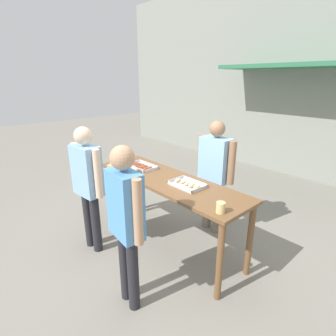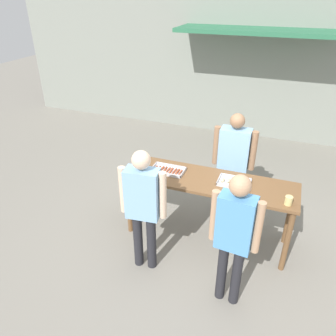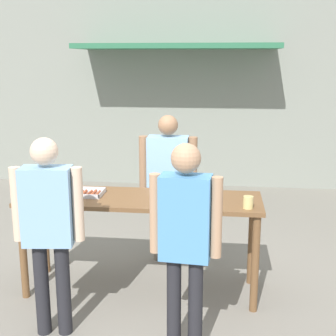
{
  "view_description": "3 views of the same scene",
  "coord_description": "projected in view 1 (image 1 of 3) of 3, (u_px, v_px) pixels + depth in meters",
  "views": [
    {
      "loc": [
        2.32,
        -2.08,
        2.18
      ],
      "look_at": [
        0.0,
        0.0,
        1.1
      ],
      "focal_mm": 28.0,
      "sensor_mm": 36.0,
      "label": 1
    },
    {
      "loc": [
        0.78,
        -3.62,
        3.18
      ],
      "look_at": [
        -0.59,
        0.02,
        1.0
      ],
      "focal_mm": 35.0,
      "sensor_mm": 36.0,
      "label": 2
    },
    {
      "loc": [
        0.75,
        -4.15,
        2.23
      ],
      "look_at": [
        0.18,
        0.73,
        1.06
      ],
      "focal_mm": 50.0,
      "sensor_mm": 36.0,
      "label": 3
    }
  ],
  "objects": [
    {
      "name": "beer_cup",
      "position": [
        221.0,
        208.0,
        2.5
      ],
      "size": [
        0.09,
        0.09,
        0.11
      ],
      "color": "#DBC67A",
      "rests_on": "serving_table"
    },
    {
      "name": "person_customer_holding_hotdog",
      "position": [
        88.0,
        180.0,
        3.24
      ],
      "size": [
        0.56,
        0.26,
        1.64
      ],
      "rotation": [
        0.0,
        0.0,
        3.25
      ],
      "color": "#232328",
      "rests_on": "ground"
    },
    {
      "name": "person_server_behind_table",
      "position": [
        215.0,
        168.0,
        3.68
      ],
      "size": [
        0.63,
        0.24,
        1.64
      ],
      "rotation": [
        0.0,
        0.0,
        0.0
      ],
      "color": "#756B5B",
      "rests_on": "ground"
    },
    {
      "name": "condiment_jar_ketchup",
      "position": [
        117.0,
        163.0,
        3.83
      ],
      "size": [
        0.08,
        0.08,
        0.08
      ],
      "color": "#567A38",
      "rests_on": "serving_table"
    },
    {
      "name": "serving_table",
      "position": [
        168.0,
        188.0,
        3.39
      ],
      "size": [
        2.27,
        0.67,
        0.95
      ],
      "color": "brown",
      "rests_on": "ground"
    },
    {
      "name": "food_tray_buns",
      "position": [
        188.0,
        185.0,
        3.12
      ],
      "size": [
        0.41,
        0.28,
        0.06
      ],
      "color": "silver",
      "rests_on": "serving_table"
    },
    {
      "name": "condiment_jar_mustard",
      "position": [
        112.0,
        162.0,
        3.9
      ],
      "size": [
        0.08,
        0.08,
        0.08
      ],
      "color": "gold",
      "rests_on": "serving_table"
    },
    {
      "name": "ground_plane",
      "position": [
        168.0,
        242.0,
        3.66
      ],
      "size": [
        24.0,
        24.0,
        0.0
      ],
      "primitive_type": "plane",
      "color": "gray"
    },
    {
      "name": "building_facade_back",
      "position": [
        310.0,
        74.0,
        5.43
      ],
      "size": [
        12.0,
        1.11,
        4.5
      ],
      "color": "gray",
      "rests_on": "ground"
    },
    {
      "name": "person_customer_with_cup",
      "position": [
        126.0,
        215.0,
        2.37
      ],
      "size": [
        0.53,
        0.23,
        1.65
      ],
      "rotation": [
        0.0,
        0.0,
        3.05
      ],
      "color": "#232328",
      "rests_on": "ground"
    },
    {
      "name": "food_tray_sausages",
      "position": [
        142.0,
        167.0,
        3.77
      ],
      "size": [
        0.45,
        0.27,
        0.04
      ],
      "color": "silver",
      "rests_on": "serving_table"
    }
  ]
}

